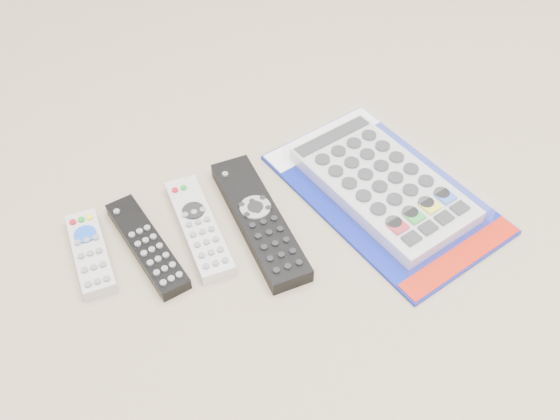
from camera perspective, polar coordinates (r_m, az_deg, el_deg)
name	(u,v)px	position (r m, az deg, el deg)	size (l,w,h in m)	color
remote_small_grey	(90,253)	(0.87, -16.94, -3.75)	(0.05, 0.14, 0.02)	#B4B4B7
remote_slim_black	(147,245)	(0.86, -12.06, -3.19)	(0.06, 0.19, 0.02)	black
remote_silver_dvd	(199,227)	(0.87, -7.42, -1.54)	(0.06, 0.19, 0.02)	silver
remote_large_black	(259,220)	(0.87, -1.91, -0.90)	(0.07, 0.24, 0.03)	black
jumbo_remote_packaged	(383,183)	(0.92, 9.42, 2.45)	(0.26, 0.37, 0.05)	#0D1D95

